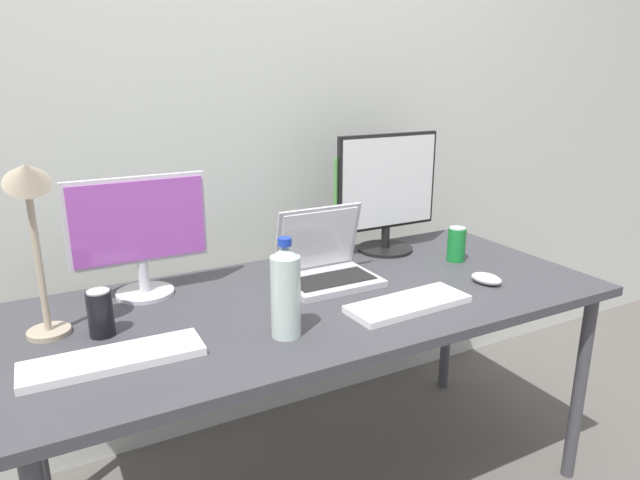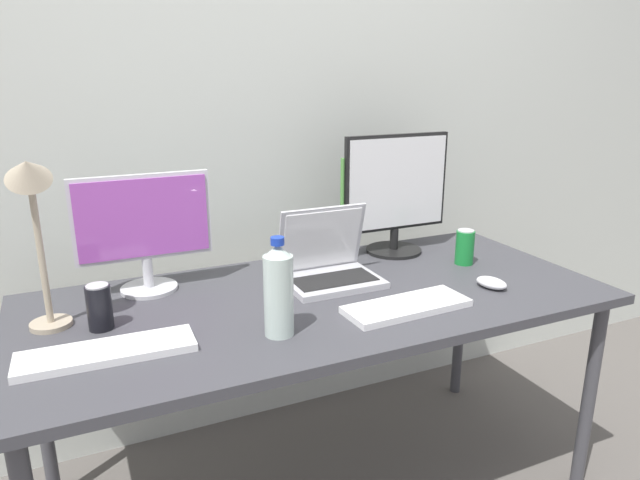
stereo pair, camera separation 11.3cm
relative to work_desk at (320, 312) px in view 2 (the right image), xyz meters
The scene contains 13 objects.
wall_back 0.85m from the work_desk, 90.00° to the left, with size 7.00×0.08×2.60m, color silver.
work_desk is the anchor object (origin of this frame).
monitor_left 0.61m from the work_desk, 150.92° to the left, with size 0.41×0.18×0.37m.
monitor_center 0.60m from the work_desk, 32.72° to the left, with size 0.43×0.21×0.45m.
laptop_silver 0.17m from the work_desk, 54.01° to the left, with size 0.30×0.24×0.25m.
keyboard_main 0.65m from the work_desk, 167.78° to the right, with size 0.42×0.13×0.02m, color white.
keyboard_aux 0.28m from the work_desk, 47.62° to the right, with size 0.38×0.14×0.02m, color white.
mouse_by_keyboard 0.56m from the work_desk, 17.74° to the right, with size 0.07×0.11×0.03m, color silver.
water_bottle 0.34m from the work_desk, 136.22° to the right, with size 0.08×0.08×0.27m.
soda_can_near_keyboard 0.61m from the work_desk, ahead, with size 0.07×0.07×0.13m.
soda_can_by_laptop 0.65m from the work_desk, behind, with size 0.07×0.07×0.13m.
bamboo_vase 0.39m from the work_desk, 52.78° to the left, with size 0.08×0.08×0.37m.
desk_lamp 0.86m from the work_desk, behind, with size 0.11×0.18×0.50m.
Camera 2 is at (-0.68, -1.50, 1.41)m, focal length 32.00 mm.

